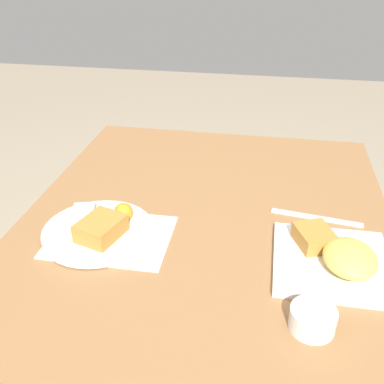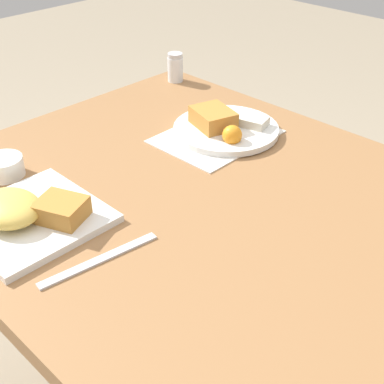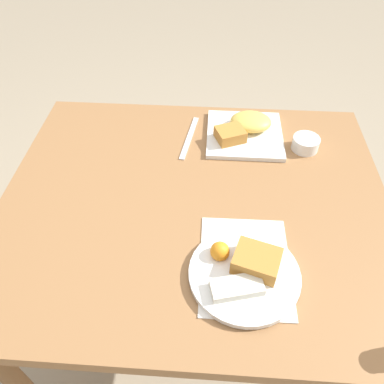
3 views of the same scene
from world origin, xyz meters
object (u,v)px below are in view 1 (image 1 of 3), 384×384
(plate_square_near, at_px, (336,257))
(sauce_ramekin, at_px, (313,319))
(butter_knife, at_px, (316,218))
(plate_oval_far, at_px, (99,228))

(plate_square_near, bearing_deg, sauce_ramekin, 162.95)
(plate_square_near, distance_m, butter_knife, 0.17)
(plate_square_near, distance_m, plate_oval_far, 0.51)
(plate_oval_far, relative_size, butter_knife, 1.15)
(plate_square_near, height_order, butter_knife, plate_square_near)
(plate_oval_far, height_order, butter_knife, plate_oval_far)
(sauce_ramekin, bearing_deg, plate_oval_far, 66.67)
(plate_oval_far, distance_m, sauce_ramekin, 0.49)
(plate_square_near, height_order, sauce_ramekin, plate_square_near)
(sauce_ramekin, distance_m, butter_knife, 0.35)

